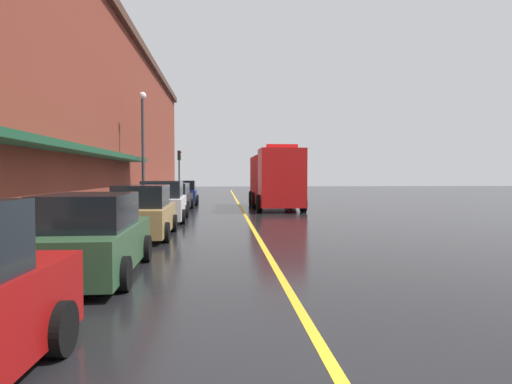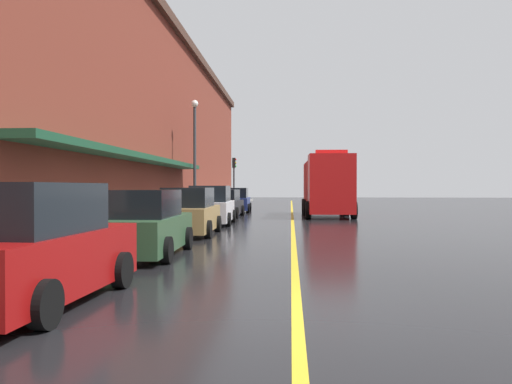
{
  "view_description": "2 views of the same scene",
  "coord_description": "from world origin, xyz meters",
  "px_view_note": "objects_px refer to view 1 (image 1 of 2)",
  "views": [
    {
      "loc": [
        -1.2,
        -3.69,
        2.09
      ],
      "look_at": [
        0.91,
        24.34,
        1.05
      ],
      "focal_mm": 31.67,
      "sensor_mm": 36.0,
      "label": 1
    },
    {
      "loc": [
        -0.09,
        -7.34,
        1.79
      ],
      "look_at": [
        -2.06,
        21.9,
        1.5
      ],
      "focal_mm": 36.34,
      "sensor_mm": 36.0,
      "label": 2
    }
  ],
  "objects_px": {
    "parked_car_4": "(174,198)",
    "fire_truck": "(275,180)",
    "parked_car_1": "(91,238)",
    "traffic_light_near": "(179,164)",
    "parked_car_5": "(183,193)",
    "parked_car_3": "(163,202)",
    "parking_meter_2": "(165,189)",
    "parked_car_2": "(143,213)",
    "street_lamp_left": "(143,137)"
  },
  "relations": [
    {
      "from": "parked_car_3",
      "to": "street_lamp_left",
      "type": "relative_size",
      "value": 0.68
    },
    {
      "from": "parking_meter_2",
      "to": "fire_truck",
      "type": "bearing_deg",
      "value": -34.79
    },
    {
      "from": "parked_car_2",
      "to": "traffic_light_near",
      "type": "distance_m",
      "value": 28.32
    },
    {
      "from": "street_lamp_left",
      "to": "parked_car_2",
      "type": "bearing_deg",
      "value": -80.32
    },
    {
      "from": "parked_car_5",
      "to": "fire_truck",
      "type": "bearing_deg",
      "value": -128.46
    },
    {
      "from": "traffic_light_near",
      "to": "parked_car_1",
      "type": "bearing_deg",
      "value": -87.68
    },
    {
      "from": "fire_truck",
      "to": "parking_meter_2",
      "type": "distance_m",
      "value": 9.11
    },
    {
      "from": "parked_car_3",
      "to": "parked_car_5",
      "type": "distance_m",
      "value": 11.96
    },
    {
      "from": "parked_car_5",
      "to": "street_lamp_left",
      "type": "xyz_separation_m",
      "value": [
        -1.96,
        -5.08,
        3.6
      ]
    },
    {
      "from": "parked_car_1",
      "to": "parked_car_4",
      "type": "xyz_separation_m",
      "value": [
        -0.12,
        17.38,
        -0.04
      ]
    },
    {
      "from": "parked_car_2",
      "to": "parked_car_3",
      "type": "bearing_deg",
      "value": -0.71
    },
    {
      "from": "parked_car_1",
      "to": "parked_car_4",
      "type": "distance_m",
      "value": 17.38
    },
    {
      "from": "traffic_light_near",
      "to": "parking_meter_2",
      "type": "bearing_deg",
      "value": -90.34
    },
    {
      "from": "parked_car_4",
      "to": "parking_meter_2",
      "type": "bearing_deg",
      "value": 13.27
    },
    {
      "from": "parked_car_1",
      "to": "parked_car_3",
      "type": "height_order",
      "value": "parked_car_3"
    },
    {
      "from": "fire_truck",
      "to": "parked_car_4",
      "type": "bearing_deg",
      "value": -79.47
    },
    {
      "from": "parked_car_5",
      "to": "parked_car_1",
      "type": "bearing_deg",
      "value": 178.71
    },
    {
      "from": "parking_meter_2",
      "to": "street_lamp_left",
      "type": "height_order",
      "value": "street_lamp_left"
    },
    {
      "from": "parked_car_2",
      "to": "parked_car_3",
      "type": "relative_size",
      "value": 0.94
    },
    {
      "from": "parked_car_5",
      "to": "traffic_light_near",
      "type": "relative_size",
      "value": 0.97
    },
    {
      "from": "parked_car_1",
      "to": "parked_car_5",
      "type": "bearing_deg",
      "value": -1.3
    },
    {
      "from": "parked_car_1",
      "to": "street_lamp_left",
      "type": "relative_size",
      "value": 0.66
    },
    {
      "from": "parked_car_4",
      "to": "parked_car_2",
      "type": "bearing_deg",
      "value": -177.51
    },
    {
      "from": "parking_meter_2",
      "to": "traffic_light_near",
      "type": "height_order",
      "value": "traffic_light_near"
    },
    {
      "from": "parked_car_2",
      "to": "street_lamp_left",
      "type": "distance_m",
      "value": 12.94
    },
    {
      "from": "parked_car_3",
      "to": "fire_truck",
      "type": "distance_m",
      "value": 9.55
    },
    {
      "from": "fire_truck",
      "to": "traffic_light_near",
      "type": "xyz_separation_m",
      "value": [
        -7.4,
        15.43,
        1.33
      ]
    },
    {
      "from": "fire_truck",
      "to": "street_lamp_left",
      "type": "height_order",
      "value": "street_lamp_left"
    },
    {
      "from": "parked_car_4",
      "to": "fire_truck",
      "type": "relative_size",
      "value": 0.57
    },
    {
      "from": "parked_car_4",
      "to": "fire_truck",
      "type": "height_order",
      "value": "fire_truck"
    },
    {
      "from": "parked_car_2",
      "to": "street_lamp_left",
      "type": "relative_size",
      "value": 0.64
    },
    {
      "from": "parked_car_2",
      "to": "parked_car_5",
      "type": "height_order",
      "value": "parked_car_2"
    },
    {
      "from": "parked_car_2",
      "to": "parked_car_4",
      "type": "bearing_deg",
      "value": -0.08
    },
    {
      "from": "parked_car_4",
      "to": "fire_truck",
      "type": "distance_m",
      "value": 6.35
    },
    {
      "from": "fire_truck",
      "to": "parking_meter_2",
      "type": "height_order",
      "value": "fire_truck"
    },
    {
      "from": "parked_car_1",
      "to": "traffic_light_near",
      "type": "bearing_deg",
      "value": 0.82
    },
    {
      "from": "parking_meter_2",
      "to": "parked_car_3",
      "type": "bearing_deg",
      "value": -83.32
    },
    {
      "from": "parked_car_3",
      "to": "parked_car_5",
      "type": "bearing_deg",
      "value": -1.29
    },
    {
      "from": "parked_car_2",
      "to": "parking_meter_2",
      "type": "height_order",
      "value": "parked_car_2"
    },
    {
      "from": "fire_truck",
      "to": "street_lamp_left",
      "type": "xyz_separation_m",
      "value": [
        -8.06,
        -0.49,
        2.58
      ]
    },
    {
      "from": "parked_car_4",
      "to": "parked_car_5",
      "type": "relative_size",
      "value": 1.1
    },
    {
      "from": "parked_car_1",
      "to": "parking_meter_2",
      "type": "xyz_separation_m",
      "value": [
        -1.44,
        23.8,
        0.26
      ]
    },
    {
      "from": "parked_car_3",
      "to": "street_lamp_left",
      "type": "height_order",
      "value": "street_lamp_left"
    },
    {
      "from": "parked_car_1",
      "to": "parked_car_3",
      "type": "bearing_deg",
      "value": -1.65
    },
    {
      "from": "parked_car_1",
      "to": "parked_car_4",
      "type": "bearing_deg",
      "value": -1.1
    },
    {
      "from": "parked_car_4",
      "to": "street_lamp_left",
      "type": "relative_size",
      "value": 0.66
    },
    {
      "from": "fire_truck",
      "to": "street_lamp_left",
      "type": "relative_size",
      "value": 1.16
    },
    {
      "from": "parked_car_4",
      "to": "parking_meter_2",
      "type": "height_order",
      "value": "parked_car_4"
    },
    {
      "from": "parked_car_1",
      "to": "parked_car_3",
      "type": "distance_m",
      "value": 11.24
    },
    {
      "from": "parked_car_3",
      "to": "parked_car_4",
      "type": "xyz_separation_m",
      "value": [
        -0.15,
        6.14,
        -0.09
      ]
    }
  ]
}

